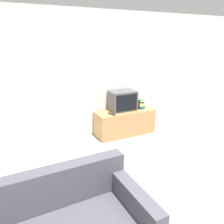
# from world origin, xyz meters

# --- Properties ---
(wall_back) EXTENTS (9.00, 0.06, 2.60)m
(wall_back) POSITION_xyz_m (0.00, 3.03, 1.30)
(wall_back) COLOR white
(wall_back) RESTS_ON ground_plane
(tv_stand) EXTENTS (1.31, 0.50, 0.55)m
(tv_stand) POSITION_xyz_m (0.83, 2.73, 0.27)
(tv_stand) COLOR tan
(tv_stand) RESTS_ON ground_plane
(television) EXTENTS (0.57, 0.39, 0.43)m
(television) POSITION_xyz_m (0.79, 2.79, 0.76)
(television) COLOR #4C4C51
(television) RESTS_ON tv_stand
(book_stack) EXTENTS (0.16, 0.23, 0.20)m
(book_stack) POSITION_xyz_m (1.23, 2.75, 0.64)
(book_stack) COLOR #23478E
(book_stack) RESTS_ON tv_stand
(remote_on_stand) EXTENTS (0.10, 0.20, 0.02)m
(remote_on_stand) POSITION_xyz_m (0.44, 2.60, 0.56)
(remote_on_stand) COLOR #2D2D2D
(remote_on_stand) RESTS_ON tv_stand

